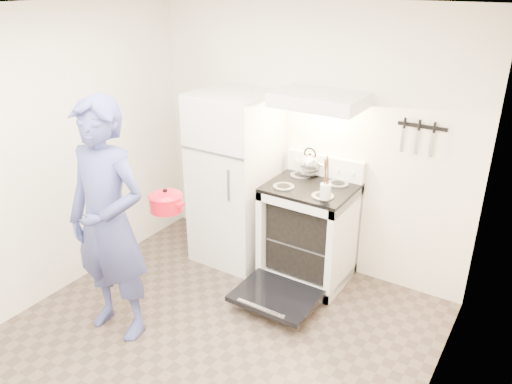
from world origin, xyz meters
TOP-DOWN VIEW (x-y plane):
  - floor at (0.00, 0.00)m, footprint 3.60×3.60m
  - back_wall at (0.00, 1.80)m, footprint 3.20×0.02m
  - refrigerator at (-0.58, 1.45)m, footprint 0.70×0.70m
  - stove_body at (0.23, 1.48)m, footprint 0.76×0.65m
  - cooktop at (0.23, 1.48)m, footprint 0.76×0.65m
  - backsplash at (0.23, 1.76)m, footprint 0.76×0.07m
  - oven_door at (0.23, 0.88)m, footprint 0.70×0.54m
  - oven_rack at (0.23, 1.48)m, footprint 0.60×0.52m
  - range_hood at (0.23, 1.55)m, footprint 0.76×0.50m
  - knife_strip at (1.05, 1.79)m, footprint 0.40×0.02m
  - pizza_stone at (0.14, 1.51)m, footprint 0.36×0.36m
  - tea_kettle at (0.11, 1.67)m, footprint 0.23×0.19m
  - utensil_jar at (0.48, 1.23)m, footprint 0.09×0.09m
  - person at (-0.73, -0.02)m, footprint 0.74×0.52m
  - dutch_oven at (-0.48, 0.36)m, footprint 0.33×0.26m

SIDE VIEW (x-z plane):
  - floor at x=0.00m, z-range 0.00..0.00m
  - oven_door at x=0.23m, z-range 0.10..0.15m
  - oven_rack at x=0.23m, z-range 0.43..0.45m
  - pizza_stone at x=0.14m, z-range 0.45..0.46m
  - stove_body at x=0.23m, z-range 0.00..0.92m
  - refrigerator at x=-0.58m, z-range 0.00..1.70m
  - cooktop at x=0.23m, z-range 0.92..0.95m
  - person at x=-0.73m, z-range 0.00..1.93m
  - dutch_oven at x=-0.48m, z-range 0.93..1.15m
  - utensil_jar at x=0.48m, z-range 0.98..1.11m
  - backsplash at x=0.23m, z-range 0.95..1.15m
  - tea_kettle at x=0.11m, z-range 0.95..1.23m
  - back_wall at x=0.00m, z-range 0.00..2.50m
  - knife_strip at x=1.05m, z-range 1.54..1.56m
  - range_hood at x=0.23m, z-range 1.65..1.77m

